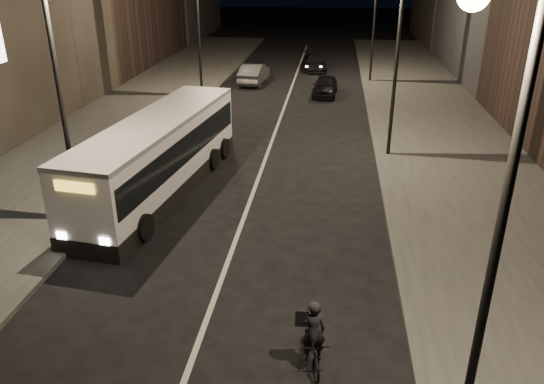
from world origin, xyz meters
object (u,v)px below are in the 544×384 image
(streetlight_right_near, at_px, (490,187))
(car_far, at_px, (315,62))
(streetlight_right_far, at_px, (372,6))
(streetlight_left_near, at_px, (64,68))
(car_near, at_px, (325,86))
(streetlight_right_mid, at_px, (392,38))
(car_mid, at_px, (254,73))
(city_bus, at_px, (159,153))
(streetlight_left_far, at_px, (202,12))
(cyclist_on_bicycle, at_px, (313,344))

(streetlight_right_near, relative_size, car_far, 1.91)
(streetlight_right_far, bearing_deg, streetlight_left_near, -113.96)
(car_near, xyz_separation_m, car_far, (-1.05, 8.54, -0.02))
(streetlight_left_near, distance_m, car_near, 21.62)
(streetlight_right_mid, height_order, car_near, streetlight_right_mid)
(streetlight_right_far, xyz_separation_m, car_mid, (-8.16, -1.33, -4.64))
(streetlight_right_mid, xyz_separation_m, streetlight_right_far, (0.00, 16.00, 0.00))
(streetlight_right_mid, bearing_deg, car_mid, 119.09)
(streetlight_right_far, bearing_deg, city_bus, -113.06)
(city_bus, bearing_deg, car_near, 77.61)
(streetlight_right_mid, height_order, city_bus, streetlight_right_mid)
(streetlight_right_near, distance_m, car_near, 28.18)
(streetlight_right_near, distance_m, car_mid, 32.08)
(streetlight_right_near, bearing_deg, streetlight_left_far, 112.30)
(streetlight_right_far, distance_m, cyclist_on_bicycle, 30.62)
(streetlight_right_near, xyz_separation_m, streetlight_left_near, (-10.66, 8.00, 0.00))
(car_far, bearing_deg, car_mid, -134.87)
(car_mid, distance_m, car_far, 6.91)
(streetlight_left_far, xyz_separation_m, car_far, (6.68, 10.17, -4.75))
(streetlight_left_near, bearing_deg, streetlight_right_near, -36.88)
(streetlight_right_mid, height_order, streetlight_left_near, same)
(city_bus, height_order, car_mid, city_bus)
(streetlight_right_near, xyz_separation_m, car_far, (-3.98, 36.17, -4.75))
(city_bus, height_order, cyclist_on_bicycle, city_bus)
(streetlight_left_near, relative_size, car_far, 1.91)
(streetlight_left_near, xyz_separation_m, city_bus, (1.73, 3.02, -3.76))
(streetlight_right_mid, distance_m, car_mid, 17.42)
(streetlight_right_near, xyz_separation_m, streetlight_right_far, (0.00, 32.00, 0.00))
(city_bus, bearing_deg, cyclist_on_bicycle, -47.77)
(streetlight_left_near, xyz_separation_m, car_mid, (2.50, 22.67, -4.64))
(streetlight_right_far, xyz_separation_m, car_far, (-3.98, 4.17, -4.75))
(streetlight_right_far, height_order, streetlight_left_near, same)
(streetlight_right_mid, relative_size, car_far, 1.91)
(streetlight_right_mid, height_order, car_far, streetlight_right_mid)
(streetlight_right_far, relative_size, car_near, 2.16)
(cyclist_on_bicycle, relative_size, car_near, 0.49)
(streetlight_right_near, bearing_deg, streetlight_left_near, 143.12)
(streetlight_right_near, xyz_separation_m, streetlight_right_mid, (0.00, 16.00, 0.00))
(streetlight_left_far, bearing_deg, streetlight_right_near, -67.70)
(car_near, distance_m, car_mid, 6.05)
(car_near, xyz_separation_m, car_mid, (-5.23, 3.04, 0.08))
(streetlight_right_near, bearing_deg, car_mid, 104.90)
(car_near, bearing_deg, streetlight_left_near, -108.48)
(streetlight_left_near, height_order, car_near, streetlight_left_near)
(city_bus, distance_m, car_mid, 19.69)
(car_far, bearing_deg, car_near, -90.61)
(streetlight_right_far, relative_size, cyclist_on_bicycle, 4.40)
(streetlight_right_near, distance_m, city_bus, 14.67)
(streetlight_left_near, bearing_deg, car_mid, 83.70)
(cyclist_on_bicycle, bearing_deg, streetlight_right_mid, 66.25)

